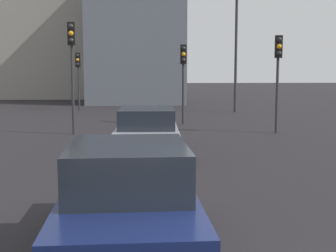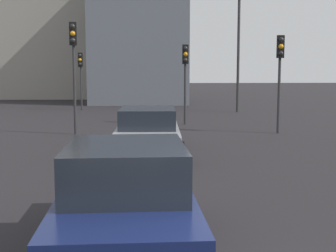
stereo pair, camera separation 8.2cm
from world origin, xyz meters
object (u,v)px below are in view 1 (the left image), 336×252
(traffic_light_near_left, at_px, (72,55))
(traffic_light_far_right, at_px, (183,67))
(street_lamp_kerbside, at_px, (236,44))
(traffic_light_near_right, at_px, (278,63))
(car_navy_right_second, at_px, (128,201))
(traffic_light_far_left, at_px, (78,69))
(car_silver_right_lead, at_px, (147,132))

(traffic_light_near_left, height_order, traffic_light_far_right, traffic_light_near_left)
(traffic_light_near_left, relative_size, street_lamp_kerbside, 0.64)
(traffic_light_near_right, xyz_separation_m, street_lamp_kerbside, (9.44, -0.18, 1.26))
(traffic_light_near_right, relative_size, street_lamp_kerbside, 0.57)
(car_navy_right_second, bearing_deg, traffic_light_far_right, -9.42)
(traffic_light_far_right, bearing_deg, traffic_light_far_left, -142.11)
(traffic_light_near_right, height_order, traffic_light_far_right, traffic_light_near_right)
(traffic_light_far_right, xyz_separation_m, street_lamp_kerbside, (6.21, -3.73, 1.41))
(car_silver_right_lead, relative_size, street_lamp_kerbside, 0.70)
(traffic_light_near_right, relative_size, traffic_light_far_right, 1.06)
(car_silver_right_lead, height_order, traffic_light_near_left, traffic_light_near_left)
(car_silver_right_lead, xyz_separation_m, car_navy_right_second, (-7.62, 0.35, 0.06))
(car_navy_right_second, xyz_separation_m, traffic_light_near_right, (12.13, -5.70, 2.08))
(traffic_light_near_right, bearing_deg, street_lamp_kerbside, -175.66)
(traffic_light_near_right, bearing_deg, car_silver_right_lead, -44.44)
(car_silver_right_lead, bearing_deg, traffic_light_far_right, -11.48)
(car_silver_right_lead, height_order, traffic_light_far_right, traffic_light_far_right)
(traffic_light_far_right, relative_size, street_lamp_kerbside, 0.54)
(traffic_light_near_right, distance_m, traffic_light_far_left, 14.53)
(car_silver_right_lead, bearing_deg, traffic_light_near_left, 33.83)
(car_navy_right_second, relative_size, traffic_light_near_left, 0.99)
(car_navy_right_second, height_order, street_lamp_kerbside, street_lamp_kerbside)
(car_silver_right_lead, distance_m, traffic_light_far_left, 16.17)
(car_navy_right_second, height_order, traffic_light_near_left, traffic_light_near_left)
(traffic_light_far_left, relative_size, traffic_light_far_right, 0.97)
(traffic_light_near_left, xyz_separation_m, traffic_light_far_right, (3.13, -4.70, -0.48))
(traffic_light_far_left, bearing_deg, traffic_light_far_right, 42.20)
(car_navy_right_second, distance_m, traffic_light_far_right, 15.62)
(traffic_light_near_right, xyz_separation_m, traffic_light_far_right, (3.22, 3.55, -0.15))
(car_silver_right_lead, distance_m, car_navy_right_second, 7.63)
(car_navy_right_second, height_order, traffic_light_near_right, traffic_light_near_right)
(traffic_light_far_left, bearing_deg, street_lamp_kerbside, 85.64)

